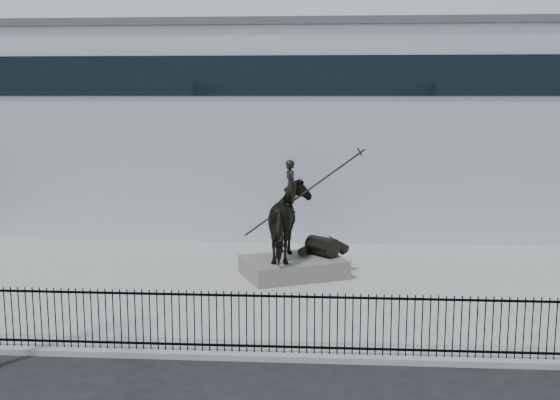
{
  "coord_description": "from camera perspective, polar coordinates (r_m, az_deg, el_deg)",
  "views": [
    {
      "loc": [
        0.69,
        -13.6,
        6.26
      ],
      "look_at": [
        -0.62,
        6.0,
        3.09
      ],
      "focal_mm": 42.0,
      "sensor_mm": 36.0,
      "label": 1
    }
  ],
  "objects": [
    {
      "name": "statue_plinth",
      "position": [
        22.39,
        1.18,
        -5.85
      ],
      "size": [
        3.88,
        3.36,
        0.61
      ],
      "primitive_type": "cube",
      "rotation": [
        0.0,
        0.0,
        0.41
      ],
      "color": "#57544F",
      "rests_on": "plaza"
    },
    {
      "name": "picket_fence",
      "position": [
        15.8,
        1.11,
        -10.64
      ],
      "size": [
        22.1,
        0.1,
        1.5
      ],
      "color": "black",
      "rests_on": "plaza"
    },
    {
      "name": "ground",
      "position": [
        14.99,
        0.86,
        -15.51
      ],
      "size": [
        120.0,
        120.0,
        0.0
      ],
      "primitive_type": "plane",
      "color": "black",
      "rests_on": "ground"
    },
    {
      "name": "building",
      "position": [
        33.65,
        2.65,
        6.17
      ],
      "size": [
        44.0,
        14.0,
        9.0
      ],
      "primitive_type": "cube",
      "color": "silver",
      "rests_on": "ground"
    },
    {
      "name": "plaza",
      "position": [
        21.52,
        1.83,
        -7.53
      ],
      "size": [
        30.0,
        12.0,
        0.15
      ],
      "primitive_type": "cube",
      "color": "gray",
      "rests_on": "ground"
    },
    {
      "name": "equestrian_statue",
      "position": [
        22.05,
        1.35,
        -1.87
      ],
      "size": [
        3.84,
        3.24,
        3.53
      ],
      "rotation": [
        0.0,
        0.0,
        0.41
      ],
      "color": "black",
      "rests_on": "statue_plinth"
    }
  ]
}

